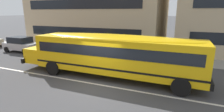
{
  "coord_description": "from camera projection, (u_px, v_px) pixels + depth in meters",
  "views": [
    {
      "loc": [
        4.45,
        -8.68,
        4.24
      ],
      "look_at": [
        0.54,
        0.78,
        1.65
      ],
      "focal_mm": 27.93,
      "sensor_mm": 36.0,
      "label": 1
    }
  ],
  "objects": [
    {
      "name": "parked_car_silver_by_hydrant",
      "position": [
        21.0,
        44.0,
        18.97
      ],
      "size": [
        3.91,
        1.9,
        1.64
      ],
      "rotation": [
        0.0,
        0.0,
        0.01
      ],
      "color": "#B7BABF",
      "rests_on": "ground_plane"
    },
    {
      "name": "school_bus",
      "position": [
        112.0,
        52.0,
        11.38
      ],
      "size": [
        12.71,
        3.0,
        2.84
      ],
      "rotation": [
        0.0,
        0.0,
        3.15
      ],
      "color": "yellow",
      "rests_on": "ground_plane"
    },
    {
      "name": "lane_centreline",
      "position": [
        99.0,
        85.0,
        10.46
      ],
      "size": [
        110.0,
        0.16,
        0.01
      ],
      "primitive_type": "cube",
      "color": "silver",
      "rests_on": "ground_plane"
    },
    {
      "name": "sidewalk_far",
      "position": [
        133.0,
        56.0,
        17.34
      ],
      "size": [
        120.0,
        3.0,
        0.01
      ],
      "primitive_type": "cube",
      "color": "gray",
      "rests_on": "ground_plane"
    },
    {
      "name": "ground_plane",
      "position": [
        99.0,
        85.0,
        10.46
      ],
      "size": [
        400.0,
        400.0,
        0.0
      ],
      "primitive_type": "plane",
      "color": "#424244"
    }
  ]
}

